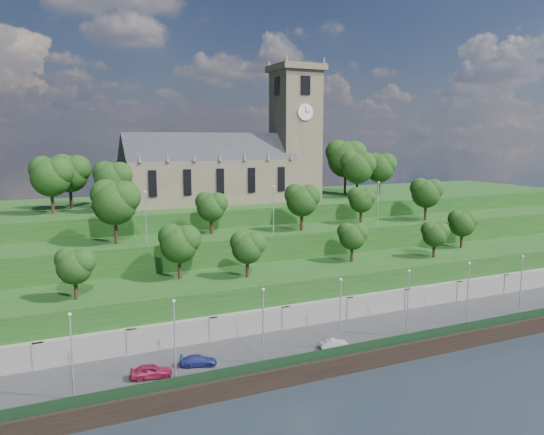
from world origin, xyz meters
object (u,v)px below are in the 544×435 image
car_left (151,371)px  car_middle (334,344)px  car_right (198,361)px  church (233,162)px

car_left → car_middle: (21.69, -1.10, -0.17)m
car_right → car_middle: bearing=-79.6°
church → car_left: 52.74m
car_middle → car_right: car_right is taller
church → car_right: (-19.62, -41.10, -19.93)m
car_left → car_middle: car_left is taller
church → car_right: church is taller
car_left → car_middle: bearing=-81.7°
church → car_middle: size_ratio=11.13×
car_right → church: bearing=-8.2°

